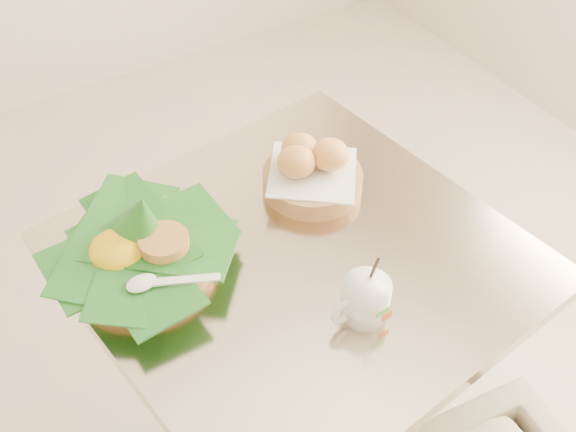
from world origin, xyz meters
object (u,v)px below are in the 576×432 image
cafe_table (297,332)px  bread_basket (311,171)px  coffee_mug (365,299)px  rice_basket (139,245)px

cafe_table → bread_basket: size_ratio=3.54×
cafe_table → bread_basket: (0.11, 0.14, 0.26)m
cafe_table → coffee_mug: bearing=-82.9°
rice_basket → coffee_mug: rice_basket is taller
rice_basket → bread_basket: size_ratio=1.41×
rice_basket → bread_basket: 0.35m
rice_basket → coffee_mug: 0.38m
cafe_table → coffee_mug: size_ratio=5.87×
rice_basket → bread_basket: (0.35, 0.02, -0.00)m
cafe_table → rice_basket: size_ratio=2.51×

